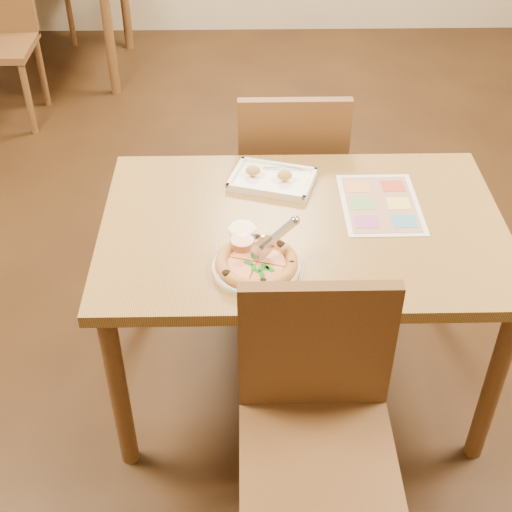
{
  "coord_description": "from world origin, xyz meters",
  "views": [
    {
      "loc": [
        -0.19,
        -1.84,
        2.07
      ],
      "look_at": [
        -0.16,
        -0.23,
        0.77
      ],
      "focal_mm": 50.0,
      "sensor_mm": 36.0,
      "label": 1
    }
  ],
  "objects_px": {
    "plate": "(256,267)",
    "glass_tumbler": "(242,243)",
    "dining_table": "(302,244)",
    "chair_far": "(291,165)",
    "pizza_cutter": "(273,239)",
    "menu": "(380,204)",
    "chair_near": "(317,401)",
    "appetizer_tray": "(272,180)",
    "pizza": "(257,263)"
  },
  "relations": [
    {
      "from": "plate",
      "to": "pizza",
      "type": "relative_size",
      "value": 1.06
    },
    {
      "from": "chair_far",
      "to": "glass_tumbler",
      "type": "distance_m",
      "value": 0.81
    },
    {
      "from": "dining_table",
      "to": "glass_tumbler",
      "type": "relative_size",
      "value": 12.94
    },
    {
      "from": "dining_table",
      "to": "chair_far",
      "type": "distance_m",
      "value": 0.61
    },
    {
      "from": "dining_table",
      "to": "pizza_cutter",
      "type": "relative_size",
      "value": 9.17
    },
    {
      "from": "chair_near",
      "to": "plate",
      "type": "distance_m",
      "value": 0.44
    },
    {
      "from": "chair_near",
      "to": "pizza",
      "type": "height_order",
      "value": "chair_near"
    },
    {
      "from": "dining_table",
      "to": "chair_far",
      "type": "relative_size",
      "value": 2.77
    },
    {
      "from": "menu",
      "to": "chair_near",
      "type": "bearing_deg",
      "value": -110.62
    },
    {
      "from": "glass_tumbler",
      "to": "plate",
      "type": "bearing_deg",
      "value": -61.44
    },
    {
      "from": "dining_table",
      "to": "plate",
      "type": "bearing_deg",
      "value": -124.56
    },
    {
      "from": "pizza_cutter",
      "to": "glass_tumbler",
      "type": "height_order",
      "value": "pizza_cutter"
    },
    {
      "from": "chair_near",
      "to": "glass_tumbler",
      "type": "xyz_separation_m",
      "value": [
        -0.2,
        0.45,
        0.2
      ]
    },
    {
      "from": "appetizer_tray",
      "to": "dining_table",
      "type": "bearing_deg",
      "value": -68.81
    },
    {
      "from": "pizza_cutter",
      "to": "appetizer_tray",
      "type": "bearing_deg",
      "value": 52.23
    },
    {
      "from": "chair_near",
      "to": "plate",
      "type": "xyz_separation_m",
      "value": [
        -0.16,
        0.37,
        0.16
      ]
    },
    {
      "from": "pizza",
      "to": "menu",
      "type": "xyz_separation_m",
      "value": [
        0.42,
        0.33,
        -0.02
      ]
    },
    {
      "from": "chair_near",
      "to": "pizza_cutter",
      "type": "bearing_deg",
      "value": 104.68
    },
    {
      "from": "plate",
      "to": "glass_tumbler",
      "type": "distance_m",
      "value": 0.09
    },
    {
      "from": "chair_near",
      "to": "appetizer_tray",
      "type": "relative_size",
      "value": 1.46
    },
    {
      "from": "appetizer_tray",
      "to": "glass_tumbler",
      "type": "relative_size",
      "value": 3.21
    },
    {
      "from": "dining_table",
      "to": "plate",
      "type": "height_order",
      "value": "plate"
    },
    {
      "from": "glass_tumbler",
      "to": "menu",
      "type": "height_order",
      "value": "glass_tumbler"
    },
    {
      "from": "dining_table",
      "to": "plate",
      "type": "distance_m",
      "value": 0.29
    },
    {
      "from": "chair_far",
      "to": "glass_tumbler",
      "type": "relative_size",
      "value": 4.68
    },
    {
      "from": "pizza",
      "to": "dining_table",
      "type": "bearing_deg",
      "value": 56.06
    },
    {
      "from": "appetizer_tray",
      "to": "glass_tumbler",
      "type": "xyz_separation_m",
      "value": [
        -0.1,
        -0.39,
        0.03
      ]
    },
    {
      "from": "plate",
      "to": "glass_tumbler",
      "type": "xyz_separation_m",
      "value": [
        -0.04,
        0.07,
        0.04
      ]
    },
    {
      "from": "plate",
      "to": "glass_tumbler",
      "type": "relative_size",
      "value": 2.57
    },
    {
      "from": "chair_far",
      "to": "pizza",
      "type": "bearing_deg",
      "value": 79.47
    },
    {
      "from": "plate",
      "to": "menu",
      "type": "relative_size",
      "value": 0.72
    },
    {
      "from": "plate",
      "to": "menu",
      "type": "bearing_deg",
      "value": 37.85
    },
    {
      "from": "dining_table",
      "to": "plate",
      "type": "xyz_separation_m",
      "value": [
        -0.16,
        -0.23,
        0.09
      ]
    },
    {
      "from": "chair_near",
      "to": "chair_far",
      "type": "xyz_separation_m",
      "value": [
        -0.0,
        1.2,
        0.0
      ]
    },
    {
      "from": "pizza_cutter",
      "to": "menu",
      "type": "distance_m",
      "value": 0.48
    },
    {
      "from": "dining_table",
      "to": "menu",
      "type": "height_order",
      "value": "menu"
    },
    {
      "from": "glass_tumbler",
      "to": "appetizer_tray",
      "type": "bearing_deg",
      "value": 75.38
    },
    {
      "from": "pizza",
      "to": "chair_far",
      "type": "bearing_deg",
      "value": 79.47
    },
    {
      "from": "menu",
      "to": "chair_far",
      "type": "bearing_deg",
      "value": 117.71
    },
    {
      "from": "pizza_cutter",
      "to": "plate",
      "type": "bearing_deg",
      "value": 175.38
    },
    {
      "from": "pizza",
      "to": "glass_tumbler",
      "type": "xyz_separation_m",
      "value": [
        -0.04,
        0.07,
        0.02
      ]
    },
    {
      "from": "pizza_cutter",
      "to": "menu",
      "type": "bearing_deg",
      "value": 2.62
    },
    {
      "from": "dining_table",
      "to": "glass_tumbler",
      "type": "distance_m",
      "value": 0.28
    },
    {
      "from": "chair_far",
      "to": "pizza",
      "type": "relative_size",
      "value": 1.92
    },
    {
      "from": "chair_far",
      "to": "menu",
      "type": "distance_m",
      "value": 0.59
    },
    {
      "from": "chair_far",
      "to": "plate",
      "type": "relative_size",
      "value": 1.82
    },
    {
      "from": "pizza_cutter",
      "to": "appetizer_tray",
      "type": "xyz_separation_m",
      "value": [
        0.01,
        0.44,
        -0.08
      ]
    },
    {
      "from": "chair_near",
      "to": "appetizer_tray",
      "type": "distance_m",
      "value": 0.86
    },
    {
      "from": "pizza",
      "to": "appetizer_tray",
      "type": "bearing_deg",
      "value": 82.52
    },
    {
      "from": "chair_near",
      "to": "pizza_cutter",
      "type": "height_order",
      "value": "chair_near"
    }
  ]
}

